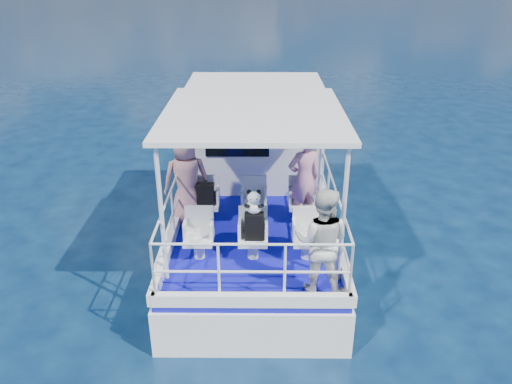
# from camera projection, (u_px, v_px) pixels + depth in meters

# --- Properties ---
(ground) EXTENTS (2000.00, 2000.00, 0.00)m
(ground) POSITION_uv_depth(u_px,v_px,m) (254.00, 266.00, 9.78)
(ground) COLOR #071935
(ground) RESTS_ON ground
(hull) EXTENTS (3.00, 7.00, 1.60)m
(hull) POSITION_uv_depth(u_px,v_px,m) (254.00, 240.00, 10.69)
(hull) COLOR white
(hull) RESTS_ON ground
(deck) EXTENTS (2.90, 6.90, 0.10)m
(deck) POSITION_uv_depth(u_px,v_px,m) (254.00, 204.00, 10.33)
(deck) COLOR #0D0A92
(deck) RESTS_ON hull
(cabin) EXTENTS (2.85, 2.00, 2.20)m
(cabin) POSITION_uv_depth(u_px,v_px,m) (255.00, 132.00, 11.02)
(cabin) COLOR white
(cabin) RESTS_ON deck
(canopy) EXTENTS (3.00, 3.20, 0.08)m
(canopy) POSITION_uv_depth(u_px,v_px,m) (253.00, 113.00, 8.27)
(canopy) COLOR white
(canopy) RESTS_ON cabin
(canopy_posts) EXTENTS (2.77, 2.97, 2.20)m
(canopy_posts) POSITION_uv_depth(u_px,v_px,m) (254.00, 177.00, 8.71)
(canopy_posts) COLOR white
(canopy_posts) RESTS_ON deck
(railings) EXTENTS (2.84, 3.59, 1.00)m
(railings) POSITION_uv_depth(u_px,v_px,m) (253.00, 216.00, 8.67)
(railings) COLOR white
(railings) RESTS_ON deck
(seat_port_fwd) EXTENTS (0.48, 0.46, 0.38)m
(seat_port_fwd) POSITION_uv_depth(u_px,v_px,m) (207.00, 212.00, 9.51)
(seat_port_fwd) COLOR silver
(seat_port_fwd) RESTS_ON deck
(seat_center_fwd) EXTENTS (0.48, 0.46, 0.38)m
(seat_center_fwd) POSITION_uv_depth(u_px,v_px,m) (254.00, 212.00, 9.50)
(seat_center_fwd) COLOR silver
(seat_center_fwd) RESTS_ON deck
(seat_stbd_fwd) EXTENTS (0.48, 0.46, 0.38)m
(seat_stbd_fwd) POSITION_uv_depth(u_px,v_px,m) (301.00, 212.00, 9.50)
(seat_stbd_fwd) COLOR silver
(seat_stbd_fwd) RESTS_ON deck
(seat_port_aft) EXTENTS (0.48, 0.46, 0.38)m
(seat_port_aft) POSITION_uv_depth(u_px,v_px,m) (199.00, 247.00, 8.33)
(seat_port_aft) COLOR silver
(seat_port_aft) RESTS_ON deck
(seat_center_aft) EXTENTS (0.48, 0.46, 0.38)m
(seat_center_aft) POSITION_uv_depth(u_px,v_px,m) (253.00, 247.00, 8.32)
(seat_center_aft) COLOR silver
(seat_center_aft) RESTS_ON deck
(seat_stbd_aft) EXTENTS (0.48, 0.46, 0.38)m
(seat_stbd_aft) POSITION_uv_depth(u_px,v_px,m) (307.00, 248.00, 8.32)
(seat_stbd_aft) COLOR silver
(seat_stbd_aft) RESTS_ON deck
(passenger_port_fwd) EXTENTS (0.75, 0.61, 1.75)m
(passenger_port_fwd) POSITION_uv_depth(u_px,v_px,m) (187.00, 179.00, 9.21)
(passenger_port_fwd) COLOR tan
(passenger_port_fwd) RESTS_ON deck
(passenger_stbd_fwd) EXTENTS (0.75, 0.61, 1.76)m
(passenger_stbd_fwd) POSITION_uv_depth(u_px,v_px,m) (304.00, 179.00, 9.21)
(passenger_stbd_fwd) COLOR pink
(passenger_stbd_fwd) RESTS_ON deck
(passenger_stbd_aft) EXTENTS (0.94, 0.81, 1.69)m
(passenger_stbd_aft) POSITION_uv_depth(u_px,v_px,m) (322.00, 242.00, 7.22)
(passenger_stbd_aft) COLOR silver
(passenger_stbd_aft) RESTS_ON deck
(backpack_port) EXTENTS (0.31, 0.18, 0.41)m
(backpack_port) POSITION_uv_depth(u_px,v_px,m) (205.00, 194.00, 9.28)
(backpack_port) COLOR black
(backpack_port) RESTS_ON seat_port_fwd
(backpack_center) EXTENTS (0.31, 0.17, 0.46)m
(backpack_center) POSITION_uv_depth(u_px,v_px,m) (254.00, 226.00, 8.12)
(backpack_center) COLOR black
(backpack_center) RESTS_ON seat_center_aft
(compact_camera) EXTENTS (0.10, 0.06, 0.06)m
(compact_camera) POSITION_uv_depth(u_px,v_px,m) (205.00, 183.00, 9.19)
(compact_camera) COLOR black
(compact_camera) RESTS_ON backpack_port
(panda) EXTENTS (0.26, 0.22, 0.41)m
(panda) POSITION_uv_depth(u_px,v_px,m) (254.00, 202.00, 7.95)
(panda) COLOR white
(panda) RESTS_ON backpack_center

